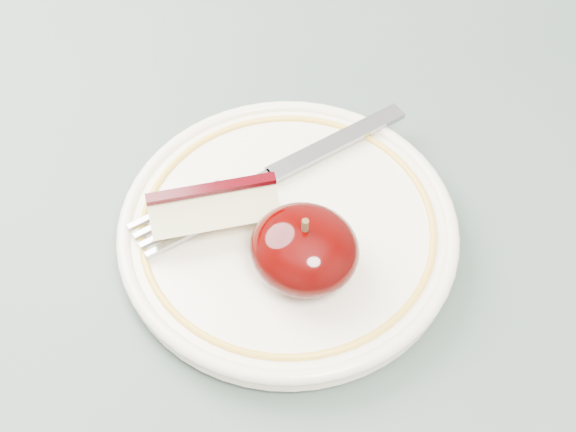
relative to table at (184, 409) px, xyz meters
The scene contains 5 objects.
table is the anchor object (origin of this frame).
plate 0.14m from the table, 74.91° to the left, with size 0.21×0.21×0.02m.
apple_half 0.15m from the table, 56.91° to the left, with size 0.06×0.06×0.05m.
apple_wedge 0.15m from the table, 99.89° to the left, with size 0.08×0.07×0.04m.
fork 0.16m from the table, 90.54° to the left, with size 0.11×0.18×0.00m.
Camera 1 is at (0.16, -0.15, 1.16)m, focal length 50.00 mm.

